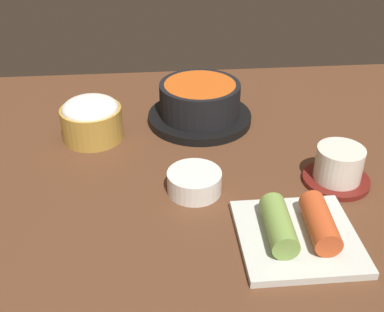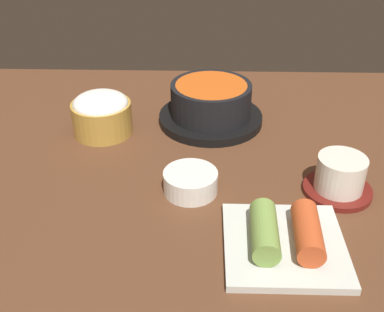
{
  "view_description": "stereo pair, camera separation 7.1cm",
  "coord_description": "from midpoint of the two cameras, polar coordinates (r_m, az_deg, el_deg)",
  "views": [
    {
      "loc": [
        -3.39,
        -61.52,
        42.72
      ],
      "look_at": [
        2.0,
        -2.0,
        5.0
      ],
      "focal_mm": 44.97,
      "sensor_mm": 36.0,
      "label": 1
    },
    {
      "loc": [
        3.66,
        -61.74,
        42.72
      ],
      "look_at": [
        2.0,
        -2.0,
        5.0
      ],
      "focal_mm": 44.97,
      "sensor_mm": 36.0,
      "label": 2
    }
  ],
  "objects": [
    {
      "name": "stone_pot",
      "position": [
        0.85,
        -1.47,
        6.16
      ],
      "size": [
        18.34,
        18.34,
        7.18
      ],
      "color": "black",
      "rests_on": "dining_table"
    },
    {
      "name": "kimchi_plate",
      "position": [
        0.6,
        9.2,
        -8.87
      ],
      "size": [
        14.58,
        14.58,
        4.31
      ],
      "color": "silver",
      "rests_on": "dining_table"
    },
    {
      "name": "tea_cup_with_saucer",
      "position": [
        0.71,
        14.28,
        -1.37
      ],
      "size": [
        9.64,
        9.64,
        5.72
      ],
      "color": "maroon",
      "rests_on": "dining_table"
    },
    {
      "name": "dining_table",
      "position": [
        0.74,
        -4.39,
        -1.95
      ],
      "size": [
        100.0,
        76.0,
        2.0
      ],
      "primitive_type": "cube",
      "color": "#56331E",
      "rests_on": "ground"
    },
    {
      "name": "rice_bowl",
      "position": [
        0.82,
        -14.28,
        4.3
      ],
      "size": [
        10.05,
        10.05,
        7.23
      ],
      "color": "#B78C38",
      "rests_on": "dining_table"
    },
    {
      "name": "banchan_cup_center",
      "position": [
        0.67,
        -2.71,
        -3.12
      ],
      "size": [
        7.69,
        7.69,
        3.13
      ],
      "color": "white",
      "rests_on": "dining_table"
    }
  ]
}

